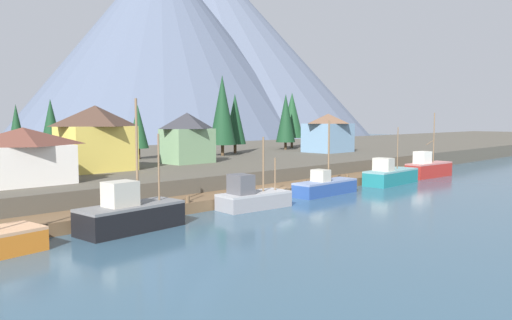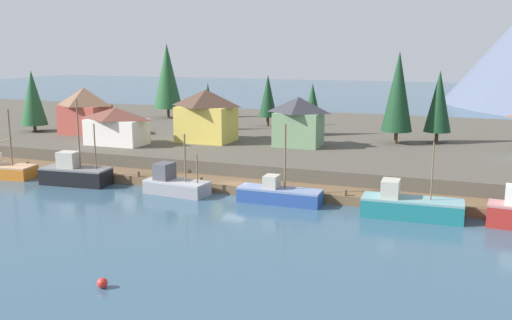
{
  "view_description": "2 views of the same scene",
  "coord_description": "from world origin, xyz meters",
  "px_view_note": "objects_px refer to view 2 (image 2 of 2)",
  "views": [
    {
      "loc": [
        -38.16,
        -34.64,
        8.32
      ],
      "look_at": [
        -0.83,
        2.98,
        3.93
      ],
      "focal_mm": 35.09,
      "sensor_mm": 36.0,
      "label": 1
    },
    {
      "loc": [
        23.47,
        -54.71,
        15.5
      ],
      "look_at": [
        1.5,
        2.68,
        3.43
      ],
      "focal_mm": 40.18,
      "sensor_mm": 36.0,
      "label": 2
    }
  ],
  "objects_px": {
    "fishing_boat_orange": "(0,170)",
    "conifer_far_right": "(33,98)",
    "house_white": "(116,126)",
    "fishing_boat_grey": "(175,184)",
    "conifer_centre": "(167,76)",
    "house_red": "(85,110)",
    "conifer_mid_right": "(398,91)",
    "fishing_boat_teal": "(410,206)",
    "house_yellow": "(206,115)",
    "conifer_near_left": "(268,96)",
    "house_green": "(298,121)",
    "conifer_back_left": "(439,101)",
    "fishing_boat_blue": "(279,194)",
    "fishing_boat_black": "(75,174)",
    "conifer_mid_left": "(312,104)",
    "conifer_back_right": "(208,103)",
    "channel_buoy": "(102,283)"
  },
  "relations": [
    {
      "from": "house_red",
      "to": "conifer_mid_right",
      "type": "xyz_separation_m",
      "value": [
        45.73,
        7.72,
        3.55
      ]
    },
    {
      "from": "fishing_boat_orange",
      "to": "conifer_mid_right",
      "type": "relative_size",
      "value": 0.7
    },
    {
      "from": "fishing_boat_teal",
      "to": "conifer_far_right",
      "type": "bearing_deg",
      "value": 160.62
    },
    {
      "from": "fishing_boat_grey",
      "to": "fishing_boat_blue",
      "type": "height_order",
      "value": "fishing_boat_blue"
    },
    {
      "from": "fishing_boat_orange",
      "to": "conifer_back_left",
      "type": "height_order",
      "value": "conifer_back_left"
    },
    {
      "from": "fishing_boat_teal",
      "to": "house_red",
      "type": "bearing_deg",
      "value": 156.99
    },
    {
      "from": "fishing_boat_teal",
      "to": "conifer_mid_right",
      "type": "distance_m",
      "value": 28.62
    },
    {
      "from": "conifer_near_left",
      "to": "house_white",
      "type": "bearing_deg",
      "value": -117.16
    },
    {
      "from": "house_yellow",
      "to": "conifer_back_right",
      "type": "bearing_deg",
      "value": 114.37
    },
    {
      "from": "house_red",
      "to": "house_green",
      "type": "height_order",
      "value": "house_red"
    },
    {
      "from": "conifer_near_left",
      "to": "conifer_mid_left",
      "type": "bearing_deg",
      "value": -36.27
    },
    {
      "from": "fishing_boat_orange",
      "to": "conifer_near_left",
      "type": "relative_size",
      "value": 1.03
    },
    {
      "from": "fishing_boat_blue",
      "to": "conifer_mid_right",
      "type": "bearing_deg",
      "value": 72.74
    },
    {
      "from": "fishing_boat_blue",
      "to": "conifer_far_right",
      "type": "xyz_separation_m",
      "value": [
        -46.82,
        17.91,
        6.9
      ]
    },
    {
      "from": "conifer_far_right",
      "to": "fishing_boat_grey",
      "type": "bearing_deg",
      "value": -27.65
    },
    {
      "from": "fishing_boat_teal",
      "to": "conifer_near_left",
      "type": "xyz_separation_m",
      "value": [
        -27.52,
        37.58,
        6.47
      ]
    },
    {
      "from": "fishing_boat_teal",
      "to": "house_yellow",
      "type": "distance_m",
      "value": 36.13
    },
    {
      "from": "fishing_boat_blue",
      "to": "conifer_far_right",
      "type": "relative_size",
      "value": 0.89
    },
    {
      "from": "fishing_boat_blue",
      "to": "conifer_centre",
      "type": "xyz_separation_m",
      "value": [
        -35.93,
        41.1,
        9.43
      ]
    },
    {
      "from": "conifer_centre",
      "to": "channel_buoy",
      "type": "distance_m",
      "value": 73.19
    },
    {
      "from": "conifer_centre",
      "to": "fishing_boat_orange",
      "type": "bearing_deg",
      "value": -89.53
    },
    {
      "from": "fishing_boat_black",
      "to": "fishing_boat_grey",
      "type": "distance_m",
      "value": 12.87
    },
    {
      "from": "fishing_boat_orange",
      "to": "channel_buoy",
      "type": "bearing_deg",
      "value": -44.37
    },
    {
      "from": "fishing_boat_orange",
      "to": "house_green",
      "type": "height_order",
      "value": "house_green"
    },
    {
      "from": "conifer_mid_right",
      "to": "fishing_boat_black",
      "type": "bearing_deg",
      "value": -140.31
    },
    {
      "from": "house_green",
      "to": "conifer_back_right",
      "type": "height_order",
      "value": "conifer_back_right"
    },
    {
      "from": "house_white",
      "to": "fishing_boat_grey",
      "type": "bearing_deg",
      "value": -38.4
    },
    {
      "from": "house_red",
      "to": "conifer_mid_right",
      "type": "height_order",
      "value": "conifer_mid_right"
    },
    {
      "from": "fishing_boat_teal",
      "to": "conifer_back_left",
      "type": "xyz_separation_m",
      "value": [
        0.31,
        29.63,
        7.16
      ]
    },
    {
      "from": "conifer_mid_right",
      "to": "conifer_back_right",
      "type": "xyz_separation_m",
      "value": [
        -30.01,
        2.91,
        -2.9
      ]
    },
    {
      "from": "house_green",
      "to": "conifer_mid_right",
      "type": "xyz_separation_m",
      "value": [
        12.0,
        6.8,
        3.8
      ]
    },
    {
      "from": "house_green",
      "to": "conifer_back_left",
      "type": "bearing_deg",
      "value": 29.06
    },
    {
      "from": "fishing_boat_teal",
      "to": "house_red",
      "type": "height_order",
      "value": "house_red"
    },
    {
      "from": "house_yellow",
      "to": "house_white",
      "type": "distance_m",
      "value": 12.37
    },
    {
      "from": "fishing_boat_blue",
      "to": "conifer_centre",
      "type": "bearing_deg",
      "value": 130.89
    },
    {
      "from": "house_red",
      "to": "channel_buoy",
      "type": "distance_m",
      "value": 54.63
    },
    {
      "from": "conifer_centre",
      "to": "conifer_far_right",
      "type": "bearing_deg",
      "value": -115.14
    },
    {
      "from": "conifer_back_left",
      "to": "fishing_boat_blue",
      "type": "bearing_deg",
      "value": -114.45
    },
    {
      "from": "fishing_boat_orange",
      "to": "conifer_far_right",
      "type": "height_order",
      "value": "conifer_far_right"
    },
    {
      "from": "house_yellow",
      "to": "conifer_centre",
      "type": "relative_size",
      "value": 0.56
    },
    {
      "from": "conifer_near_left",
      "to": "conifer_mid_left",
      "type": "xyz_separation_m",
      "value": [
        9.66,
        -7.09,
        -0.41
      ]
    },
    {
      "from": "house_yellow",
      "to": "fishing_boat_orange",
      "type": "bearing_deg",
      "value": -132.95
    },
    {
      "from": "channel_buoy",
      "to": "fishing_boat_blue",
      "type": "bearing_deg",
      "value": 80.33
    },
    {
      "from": "fishing_boat_blue",
      "to": "house_yellow",
      "type": "bearing_deg",
      "value": 132.16
    },
    {
      "from": "house_yellow",
      "to": "conifer_near_left",
      "type": "bearing_deg",
      "value": 81.87
    },
    {
      "from": "fishing_boat_black",
      "to": "conifer_mid_left",
      "type": "distance_m",
      "value": 36.94
    },
    {
      "from": "house_yellow",
      "to": "conifer_back_right",
      "type": "relative_size",
      "value": 1.02
    },
    {
      "from": "fishing_boat_blue",
      "to": "channel_buoy",
      "type": "distance_m",
      "value": 24.39
    },
    {
      "from": "conifer_near_left",
      "to": "conifer_centre",
      "type": "bearing_deg",
      "value": 169.41
    },
    {
      "from": "fishing_boat_black",
      "to": "conifer_far_right",
      "type": "distance_m",
      "value": 29.73
    }
  ]
}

